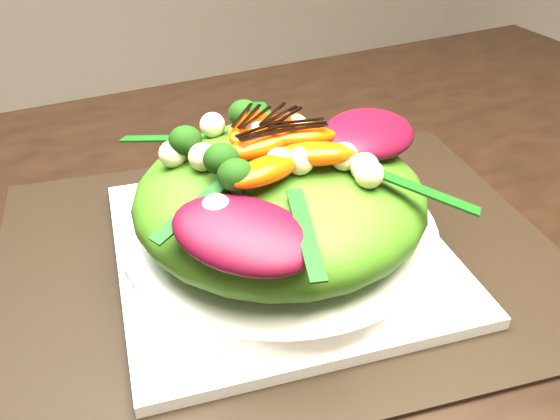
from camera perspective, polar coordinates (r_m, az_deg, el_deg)
name	(u,v)px	position (r m, az deg, el deg)	size (l,w,h in m)	color
dining_table	(134,357)	(0.46, -13.92, -13.58)	(1.60, 0.90, 0.75)	black
placemat	(280,255)	(0.50, 0.00, -4.34)	(0.46, 0.35, 0.00)	black
plate_base	(280,248)	(0.50, 0.00, -3.71)	(0.26, 0.26, 0.01)	silver
salad_bowl	(280,234)	(0.49, 0.00, -2.37)	(0.26, 0.26, 0.02)	silver
lettuce_mound	(280,197)	(0.47, 0.00, 1.26)	(0.23, 0.23, 0.08)	#3D6E14
radicchio_leaf	(370,133)	(0.48, 8.64, 7.32)	(0.10, 0.06, 0.02)	#430716
orange_segment	(264,128)	(0.47, -1.56, 7.93)	(0.06, 0.02, 0.02)	#ED3B03
broccoli_floret	(204,140)	(0.44, -7.32, 6.68)	(0.04, 0.04, 0.04)	black
macadamia_nut	(350,153)	(0.44, 6.75, 5.43)	(0.02, 0.02, 0.02)	#F4EDAC
balsamic_drizzle	(264,118)	(0.47, -1.57, 8.89)	(0.04, 0.00, 0.00)	black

